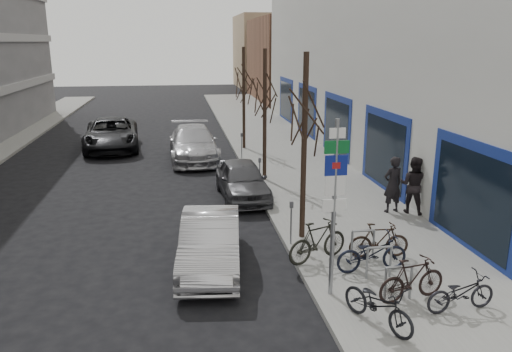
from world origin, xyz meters
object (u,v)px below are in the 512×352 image
object	(u,v)px
parked_car_front	(210,242)
parked_car_back	(193,143)
meter_mid	(260,171)
bike_mid_inner	(318,241)
tree_near	(305,103)
tree_mid	(265,84)
tree_far	(244,74)
bike_far_curb	(461,290)
bike_rack	(379,258)
meter_front	(291,219)
bike_far_inner	(379,240)
pedestrian_near	(393,185)
highway_sign_pole	(334,198)
pedestrian_far	(413,185)
bike_near_right	(412,279)
parked_car_mid	(242,180)
bike_mid_curb	(372,250)
bike_near_left	(379,301)
meter_back	(242,143)
lane_car	(112,134)

from	to	relation	value
parked_car_front	parked_car_back	distance (m)	12.54
meter_mid	parked_car_front	xyz separation A→B (m)	(-2.35, -6.33, -0.21)
meter_mid	bike_mid_inner	world-z (taller)	meter_mid
tree_near	tree_mid	size ratio (longest dim) A/B	1.00
tree_far	bike_far_curb	bearing A→B (deg)	-82.49
bike_rack	meter_front	bearing A→B (deg)	124.51
bike_far_inner	pedestrian_near	distance (m)	3.97
meter_mid	tree_near	bearing A→B (deg)	-84.86
highway_sign_pole	pedestrian_far	size ratio (longest dim) A/B	2.14
bike_rack	tree_near	bearing A→B (deg)	112.48
bike_mid_inner	parked_car_back	distance (m)	13.23
bike_rack	bike_near_right	distance (m)	1.20
bike_mid_inner	parked_car_mid	xyz separation A→B (m)	(-1.19, 6.22, -0.00)
bike_mid_curb	meter_front	bearing A→B (deg)	35.28
bike_rack	bike_near_left	distance (m)	2.19
meter_mid	pedestrian_near	bearing A→B (deg)	-39.58
meter_back	meter_front	bearing A→B (deg)	-90.00
bike_far_inner	parked_car_mid	world-z (taller)	parked_car_mid
parked_car_mid	lane_car	size ratio (longest dim) A/B	0.69
bike_near_left	parked_car_back	bearing A→B (deg)	74.11
bike_near_left	parked_car_mid	world-z (taller)	parked_car_mid
meter_mid	meter_back	size ratio (longest dim) A/B	1.00
bike_far_inner	bike_mid_inner	bearing A→B (deg)	92.21
meter_mid	bike_far_inner	distance (m)	7.10
bike_far_inner	pedestrian_near	bearing A→B (deg)	-24.45
bike_near_right	highway_sign_pole	bearing A→B (deg)	60.60
parked_car_mid	lane_car	world-z (taller)	lane_car
meter_back	parked_car_mid	bearing A→B (deg)	-97.13
tree_far	meter_front	world-z (taller)	tree_far
bike_mid_curb	bike_mid_inner	world-z (taller)	bike_mid_curb
lane_car	tree_near	bearing A→B (deg)	-68.48
bike_far_curb	parked_car_mid	world-z (taller)	parked_car_mid
bike_near_right	tree_far	bearing A→B (deg)	-6.28
meter_mid	bike_near_right	xyz separation A→B (m)	(1.94, -9.07, -0.25)
bike_far_curb	parked_car_back	world-z (taller)	parked_car_back
parked_car_mid	bike_mid_curb	bearing A→B (deg)	-74.04
bike_far_curb	bike_near_left	bearing A→B (deg)	91.94
meter_back	parked_car_back	size ratio (longest dim) A/B	0.22
meter_front	meter_back	distance (m)	11.00
bike_near_left	pedestrian_near	xyz separation A→B (m)	(3.19, 6.62, 0.42)
highway_sign_pole	parked_car_mid	bearing A→B (deg)	97.11
tree_far	bike_far_inner	size ratio (longest dim) A/B	3.34
tree_near	meter_back	xyz separation A→B (m)	(-0.45, 10.50, -3.19)
pedestrian_near	tree_mid	bearing A→B (deg)	-65.45
parked_car_mid	highway_sign_pole	bearing A→B (deg)	-85.56
bike_rack	bike_far_curb	size ratio (longest dim) A/B	1.39
meter_mid	bike_mid_curb	bearing A→B (deg)	-77.86
tree_far	bike_mid_inner	bearing A→B (deg)	-90.04
tree_near	meter_mid	size ratio (longest dim) A/B	4.33
meter_mid	pedestrian_near	world-z (taller)	pedestrian_near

